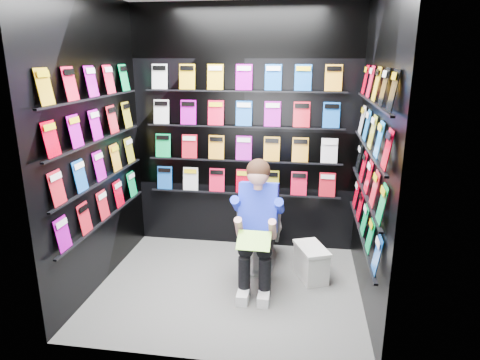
# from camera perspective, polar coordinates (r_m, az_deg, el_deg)

# --- Properties ---
(floor) EXTENTS (2.40, 2.40, 0.00)m
(floor) POSITION_cam_1_polar(r_m,az_deg,el_deg) (4.09, -1.54, -14.12)
(floor) COLOR #5B5C59
(floor) RESTS_ON ground
(wall_back) EXTENTS (2.40, 0.04, 2.60)m
(wall_back) POSITION_cam_1_polar(r_m,az_deg,el_deg) (4.59, 0.57, 6.56)
(wall_back) COLOR black
(wall_back) RESTS_ON floor
(wall_front) EXTENTS (2.40, 0.04, 2.60)m
(wall_front) POSITION_cam_1_polar(r_m,az_deg,el_deg) (2.67, -5.55, -0.53)
(wall_front) COLOR black
(wall_front) RESTS_ON floor
(wall_left) EXTENTS (0.04, 2.00, 2.60)m
(wall_left) POSITION_cam_1_polar(r_m,az_deg,el_deg) (4.01, -18.86, 4.30)
(wall_left) COLOR black
(wall_left) RESTS_ON floor
(wall_right) EXTENTS (0.04, 2.00, 2.60)m
(wall_right) POSITION_cam_1_polar(r_m,az_deg,el_deg) (3.60, 17.46, 3.17)
(wall_right) COLOR black
(wall_right) RESTS_ON floor
(comics_back) EXTENTS (2.10, 0.06, 1.37)m
(comics_back) POSITION_cam_1_polar(r_m,az_deg,el_deg) (4.56, 0.52, 6.56)
(comics_back) COLOR red
(comics_back) RESTS_ON wall_back
(comics_left) EXTENTS (0.06, 1.70, 1.37)m
(comics_left) POSITION_cam_1_polar(r_m,az_deg,el_deg) (3.99, -18.49, 4.37)
(comics_left) COLOR red
(comics_left) RESTS_ON wall_left
(comics_right) EXTENTS (0.06, 1.70, 1.37)m
(comics_right) POSITION_cam_1_polar(r_m,az_deg,el_deg) (3.60, 16.99, 3.27)
(comics_right) COLOR red
(comics_right) RESTS_ON wall_right
(toilet) EXTENTS (0.43, 0.76, 0.73)m
(toilet) POSITION_cam_1_polar(r_m,az_deg,el_deg) (4.37, 3.00, -6.74)
(toilet) COLOR silver
(toilet) RESTS_ON floor
(longbox) EXTENTS (0.35, 0.45, 0.29)m
(longbox) POSITION_cam_1_polar(r_m,az_deg,el_deg) (4.24, 9.43, -10.94)
(longbox) COLOR white
(longbox) RESTS_ON floor
(longbox_lid) EXTENTS (0.37, 0.47, 0.03)m
(longbox_lid) POSITION_cam_1_polar(r_m,az_deg,el_deg) (4.17, 9.53, -8.95)
(longbox_lid) COLOR white
(longbox_lid) RESTS_ON longbox
(reader) EXTENTS (0.48, 0.70, 1.27)m
(reader) POSITION_cam_1_polar(r_m,az_deg,el_deg) (3.88, 2.50, -3.87)
(reader) COLOR #1324CD
(reader) RESTS_ON toilet
(held_comic) EXTENTS (0.29, 0.17, 0.12)m
(held_comic) POSITION_cam_1_polar(r_m,az_deg,el_deg) (3.61, 1.85, -8.09)
(held_comic) COLOR green
(held_comic) RESTS_ON reader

